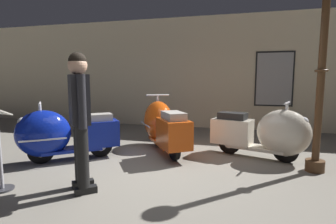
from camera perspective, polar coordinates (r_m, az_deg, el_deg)
ground_plane at (r=4.11m, az=-1.52°, el=-13.30°), size 60.00×60.00×0.00m
showroom_back_wall at (r=7.91m, az=8.47°, el=8.33°), size 18.00×0.63×3.23m
scooter_0 at (r=4.99m, az=-22.12°, el=-4.49°), size 1.64×1.45×1.05m
scooter_1 at (r=5.36m, az=-1.23°, el=-2.85°), size 1.43×1.81×1.12m
scooter_2 at (r=5.04m, az=20.53°, el=-4.29°), size 1.79×1.00×1.05m
lamppost at (r=4.62m, az=30.44°, el=10.50°), size 0.32×0.32×3.00m
visitor_0 at (r=3.49m, az=-18.57°, el=-0.08°), size 0.45×0.48×1.76m
info_stanchion at (r=4.05m, az=-32.57°, el=-7.99°), size 0.36×0.29×1.10m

